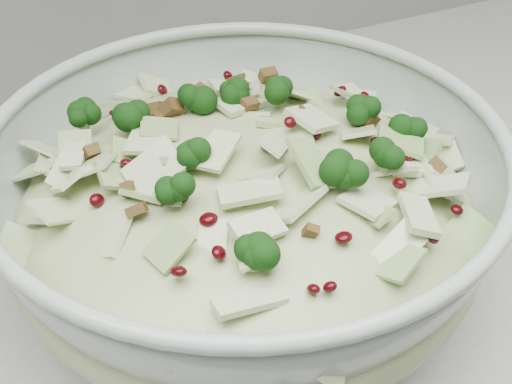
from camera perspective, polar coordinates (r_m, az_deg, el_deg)
mixing_bowl at (r=0.52m, az=-0.79°, el=-1.86°), size 0.47×0.47×0.15m
salad at (r=0.50m, az=-0.81°, el=0.21°), size 0.47×0.47×0.15m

